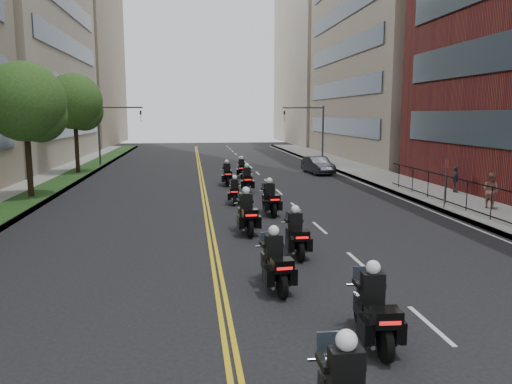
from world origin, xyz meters
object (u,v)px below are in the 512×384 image
at_px(motorcycle_1, 374,312).
at_px(pedestrian_c, 455,179).
at_px(motorcycle_2, 275,264).
at_px(motorcycle_7, 247,181).
at_px(motorcycle_9, 242,169).
at_px(motorcycle_4, 247,215).
at_px(motorcycle_6, 235,192).
at_px(motorcycle_5, 270,200).
at_px(pedestrian_b, 491,190).
at_px(motorcycle_3, 296,236).
at_px(motorcycle_8, 227,175).
at_px(parked_sedan, 318,165).

height_order(motorcycle_1, pedestrian_c, motorcycle_1).
relative_size(motorcycle_2, motorcycle_7, 0.99).
bearing_deg(motorcycle_1, pedestrian_c, 59.93).
relative_size(motorcycle_2, motorcycle_9, 1.07).
xyz_separation_m(motorcycle_1, motorcycle_9, (0.06, 28.02, -0.05)).
distance_m(motorcycle_4, motorcycle_7, 10.88).
distance_m(motorcycle_1, motorcycle_9, 28.02).
bearing_deg(motorcycle_2, motorcycle_6, 84.50).
relative_size(motorcycle_5, pedestrian_b, 1.36).
bearing_deg(motorcycle_5, motorcycle_4, -117.36).
relative_size(motorcycle_3, motorcycle_6, 1.12).
xyz_separation_m(motorcycle_3, motorcycle_8, (-1.10, 17.37, 0.00)).
distance_m(motorcycle_3, motorcycle_5, 7.08).
bearing_deg(motorcycle_8, motorcycle_9, 69.68).
bearing_deg(motorcycle_7, motorcycle_8, 111.62).
distance_m(motorcycle_3, pedestrian_c, 16.81).
relative_size(motorcycle_6, motorcycle_9, 0.93).
bearing_deg(motorcycle_1, motorcycle_2, 115.66).
distance_m(motorcycle_1, motorcycle_4, 10.34).
height_order(motorcycle_9, parked_sedan, motorcycle_9).
bearing_deg(motorcycle_5, parked_sedan, 63.68).
xyz_separation_m(motorcycle_8, pedestrian_b, (12.40, -10.81, 0.35)).
relative_size(pedestrian_b, pedestrian_c, 1.13).
distance_m(motorcycle_6, motorcycle_7, 4.15).
xyz_separation_m(motorcycle_7, parked_sedan, (6.76, 8.77, -0.00)).
bearing_deg(motorcycle_1, motorcycle_7, 93.87).
xyz_separation_m(motorcycle_5, motorcycle_6, (-1.42, 3.22, -0.09)).
bearing_deg(motorcycle_9, motorcycle_5, -85.61).
distance_m(motorcycle_4, motorcycle_9, 17.87).
bearing_deg(motorcycle_8, motorcycle_2, -91.10).
height_order(motorcycle_6, motorcycle_8, motorcycle_8).
bearing_deg(motorcycle_2, motorcycle_9, 81.15).
bearing_deg(motorcycle_4, parked_sedan, 64.37).
height_order(motorcycle_3, pedestrian_b, pedestrian_b).
bearing_deg(motorcycle_4, motorcycle_3, -72.95).
relative_size(motorcycle_7, parked_sedan, 0.57).
height_order(motorcycle_3, motorcycle_8, motorcycle_8).
distance_m(motorcycle_3, motorcycle_9, 21.27).
height_order(motorcycle_4, motorcycle_9, motorcycle_4).
xyz_separation_m(motorcycle_6, motorcycle_8, (0.09, 7.08, 0.08)).
distance_m(motorcycle_4, motorcycle_6, 6.82).
bearing_deg(motorcycle_9, pedestrian_b, -48.54).
bearing_deg(motorcycle_5, pedestrian_b, -6.97).
bearing_deg(motorcycle_1, motorcycle_9, 92.91).
distance_m(motorcycle_5, pedestrian_c, 12.78).
bearing_deg(motorcycle_9, parked_sedan, 20.30).
bearing_deg(motorcycle_1, motorcycle_5, 93.05).
relative_size(motorcycle_1, motorcycle_6, 1.15).
bearing_deg(motorcycle_7, motorcycle_1, -85.94).
xyz_separation_m(motorcycle_5, pedestrian_c, (11.95, 4.51, 0.23)).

